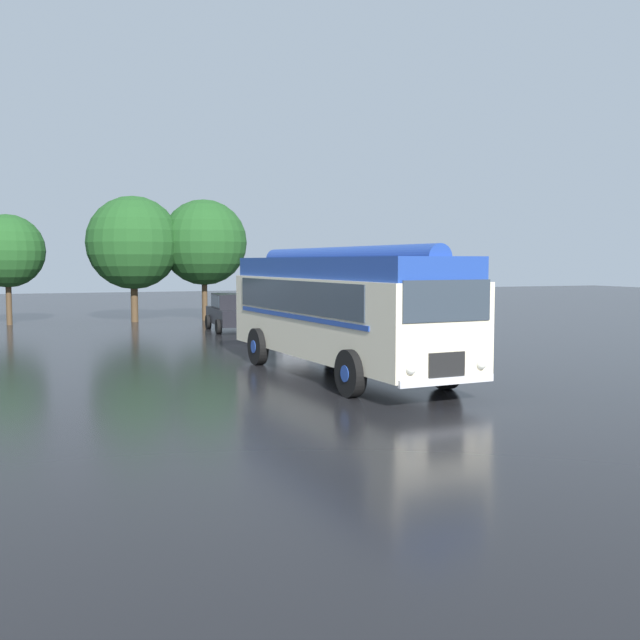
# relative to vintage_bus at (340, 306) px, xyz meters

# --- Properties ---
(ground_plane) EXTENTS (120.00, 120.00, 0.00)m
(ground_plane) POSITION_rel_vintage_bus_xyz_m (0.76, -0.96, -1.89)
(ground_plane) COLOR black
(vintage_bus) EXTENTS (3.36, 10.26, 3.49)m
(vintage_bus) POSITION_rel_vintage_bus_xyz_m (0.00, 0.00, 0.00)
(vintage_bus) COLOR beige
(vintage_bus) RESTS_ON ground
(car_near_left) EXTENTS (2.14, 4.29, 1.66)m
(car_near_left) POSITION_rel_vintage_bus_xyz_m (0.60, 13.83, -1.05)
(car_near_left) COLOR black
(car_near_left) RESTS_ON ground
(car_mid_left) EXTENTS (1.96, 4.20, 1.66)m
(car_mid_left) POSITION_rel_vintage_bus_xyz_m (3.15, 14.02, -1.05)
(car_mid_left) COLOR #B7BABF
(car_mid_left) RESTS_ON ground
(tree_left_of_centre) EXTENTS (3.56, 3.56, 5.39)m
(tree_left_of_centre) POSITION_rel_vintage_bus_xyz_m (-8.71, 20.82, 1.76)
(tree_left_of_centre) COLOR #4C3823
(tree_left_of_centre) RESTS_ON ground
(tree_centre) EXTENTS (4.74, 4.74, 6.43)m
(tree_centre) POSITION_rel_vintage_bus_xyz_m (-2.72, 20.46, 2.21)
(tree_centre) COLOR #4C3823
(tree_centre) RESTS_ON ground
(tree_right_of_centre) EXTENTS (4.47, 4.47, 6.33)m
(tree_right_of_centre) POSITION_rel_vintage_bus_xyz_m (0.67, 20.26, 2.27)
(tree_right_of_centre) COLOR #4C3823
(tree_right_of_centre) RESTS_ON ground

